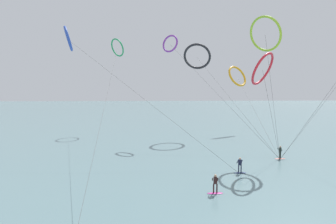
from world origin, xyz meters
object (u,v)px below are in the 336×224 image
(surfer_magenta, at_px, (215,185))
(kite_emerald, at_px, (117,48))
(surfer_coral, at_px, (280,153))
(kite_violet, at_px, (170,44))
(surfer_navy, at_px, (240,166))
(kite_amber, at_px, (237,76))
(kite_cobalt, at_px, (69,39))
(kite_crimson, at_px, (263,69))
(kite_lime, at_px, (265,34))
(kite_charcoal, at_px, (197,57))

(surfer_magenta, height_order, kite_emerald, kite_emerald)
(surfer_coral, relative_size, kite_violet, 0.09)
(surfer_navy, xyz_separation_m, kite_amber, (8.83, 30.62, 10.94))
(surfer_navy, distance_m, surfer_coral, 9.23)
(kite_violet, bearing_deg, surfer_navy, -35.54)
(surfer_magenta, distance_m, kite_cobalt, 29.82)
(surfer_navy, height_order, kite_crimson, kite_crimson)
(kite_lime, bearing_deg, kite_violet, 10.84)
(surfer_magenta, relative_size, kite_crimson, 0.13)
(kite_charcoal, height_order, kite_lime, kite_lime)
(kite_cobalt, xyz_separation_m, kite_lime, (27.28, -3.87, 0.27))
(surfer_navy, xyz_separation_m, kite_crimson, (3.83, 4.11, 10.65))
(surfer_coral, relative_size, kite_lime, 0.09)
(kite_amber, relative_size, kite_violet, 1.46)
(surfer_navy, xyz_separation_m, kite_violet, (-6.01, 21.74, 16.22))
(surfer_magenta, height_order, surfer_coral, same)
(kite_amber, relative_size, kite_emerald, 0.54)
(kite_charcoal, distance_m, kite_cobalt, 24.29)
(kite_amber, xyz_separation_m, kite_violet, (-14.85, -8.88, 5.28))
(kite_emerald, height_order, kite_violet, kite_emerald)
(kite_amber, bearing_deg, kite_crimson, -134.08)
(kite_emerald, height_order, kite_lime, kite_emerald)
(surfer_coral, height_order, kite_charcoal, kite_charcoal)
(surfer_navy, distance_m, kite_emerald, 42.05)
(kite_emerald, xyz_separation_m, kite_violet, (10.74, -12.78, -1.00))
(surfer_magenta, distance_m, kite_charcoal, 34.84)
(kite_violet, bearing_deg, kite_lime, -7.42)
(surfer_navy, distance_m, kite_crimson, 12.04)
(surfer_coral, xyz_separation_m, kite_violet, (-13.14, 15.87, 16.22))
(kite_violet, height_order, kite_lime, kite_lime)
(kite_crimson, height_order, kite_cobalt, kite_cobalt)
(kite_crimson, xyz_separation_m, kite_charcoal, (-4.41, 21.56, 3.81))
(surfer_navy, height_order, kite_charcoal, kite_charcoal)
(kite_amber, relative_size, kite_crimson, 2.03)
(kite_charcoal, distance_m, kite_violet, 6.93)
(surfer_magenta, height_order, kite_charcoal, kite_charcoal)
(kite_cobalt, relative_size, kite_violet, 1.20)
(kite_lime, bearing_deg, surfer_coral, 166.10)
(surfer_navy, height_order, kite_amber, kite_amber)
(surfer_coral, bearing_deg, kite_cobalt, -56.26)
(surfer_navy, distance_m, kite_cobalt, 29.29)
(kite_crimson, bearing_deg, surfer_magenta, 4.64)
(kite_emerald, height_order, kite_cobalt, kite_emerald)
(surfer_magenta, distance_m, kite_amber, 40.16)
(kite_amber, bearing_deg, kite_lime, -130.82)
(kite_charcoal, bearing_deg, kite_lime, 129.36)
(kite_crimson, distance_m, kite_cobalt, 27.02)
(surfer_magenta, distance_m, kite_violet, 32.06)
(surfer_navy, height_order, kite_emerald, kite_emerald)
(surfer_navy, relative_size, kite_emerald, 0.03)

